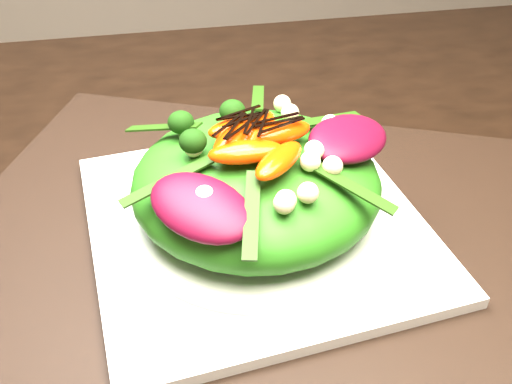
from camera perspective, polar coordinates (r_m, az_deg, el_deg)
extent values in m
cube|color=black|center=(0.55, 0.00, -3.72)|extent=(0.68, 0.61, 0.00)
cube|color=silver|center=(0.55, 0.00, -3.10)|extent=(0.32, 0.32, 0.01)
cylinder|color=silver|center=(0.54, 0.00, -1.97)|extent=(0.26, 0.26, 0.02)
ellipsoid|color=#2C7215|center=(0.52, 0.00, 0.96)|extent=(0.28, 0.28, 0.08)
ellipsoid|color=#4A071A|center=(0.52, 8.77, 5.08)|extent=(0.10, 0.10, 0.02)
ellipsoid|color=red|center=(0.52, -0.17, 6.88)|extent=(0.06, 0.05, 0.02)
sphere|color=#183509|center=(0.51, -5.69, 6.65)|extent=(0.03, 0.03, 0.03)
sphere|color=beige|center=(0.47, 2.88, 3.19)|extent=(0.02, 0.02, 0.02)
cube|color=black|center=(0.52, -0.18, 7.71)|extent=(0.04, 0.03, 0.00)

